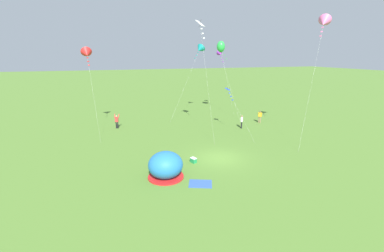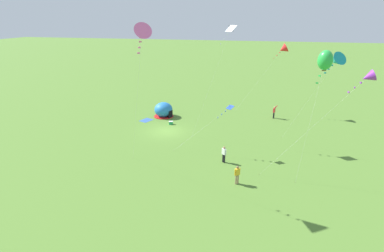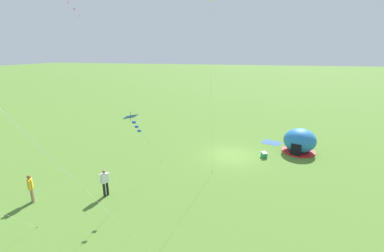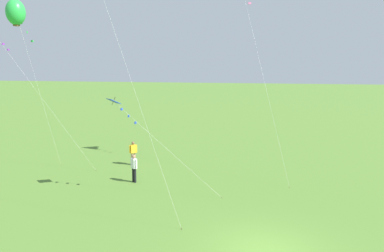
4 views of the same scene
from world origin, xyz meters
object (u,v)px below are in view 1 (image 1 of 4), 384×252
Objects in this scene: kite_green at (221,47)px; kite_red at (87,54)px; person_with_toddler at (117,121)px; popup_tent at (166,165)px; kite_purple at (220,54)px; person_strolling at (260,116)px; person_center_field at (242,121)px; kite_teal at (200,49)px; cooler_box at (193,160)px; kite_blue at (229,92)px; kite_white at (201,27)px; kite_pink at (324,22)px.

kite_red is at bearing -173.04° from kite_green.
kite_red is at bearing 169.32° from person_with_toddler.
kite_purple is (14.21, 21.35, 8.39)m from popup_tent.
person_with_toddler reaches higher than person_strolling.
person_center_field is 13.29m from kite_teal.
person_strolling is at bearing -10.49° from kite_red.
person_with_toddler is at bearing 113.19° from cooler_box.
kite_blue is 0.49× the size of kite_white.
kite_blue is at bearing -21.87° from person_with_toddler.
kite_pink reaches higher than person_strolling.
kite_blue reaches higher than person_strolling.
person_strolling is at bearing 36.48° from popup_tent.
person_strolling is 23.81m from kite_red.
kite_blue is 12.58m from kite_purple.
kite_teal is 1.08× the size of kite_purple.
kite_purple is (19.83, 5.25, 0.01)m from kite_red.
popup_tent is at bearing -123.54° from kite_white.
person_with_toddler is at bearing 100.36° from popup_tent.
person_center_field is at bearing -75.95° from kite_teal.
cooler_box is at bearing -169.75° from kite_pink.
cooler_box is 0.06× the size of kite_red.
kite_red is (-18.12, 5.70, 8.41)m from person_center_field.
kite_white is (9.32, -5.81, 11.19)m from person_with_toddler.
kite_teal is 0.81× the size of kite_pink.
kite_pink is 1.04× the size of kite_white.
kite_teal is (-2.36, 9.42, 9.08)m from person_center_field.
kite_pink is at bearing -75.92° from kite_purple.
kite_teal is 4.39m from kite_purple.
cooler_box is 16.70m from person_strolling.
kite_red reaches higher than person_with_toddler.
person_center_field is at bearing 41.42° from cooler_box.
kite_green is 1.12× the size of kite_purple.
cooler_box is 0.06× the size of kite_purple.
kite_pink reaches higher than popup_tent.
kite_white is (-3.66, -10.05, 2.15)m from kite_teal.
kite_red is at bearing 109.25° from popup_tent.
kite_teal is at bearing 91.83° from kite_blue.
person_center_field is at bearing 39.76° from popup_tent.
kite_pink is (2.08, -7.27, 11.56)m from person_strolling.
person_strolling is 0.16× the size of kite_teal.
kite_purple reaches higher than popup_tent.
kite_red is at bearing 154.73° from kite_pink.
kite_teal is at bearing 118.67° from kite_pink.
popup_tent reaches higher than person_with_toddler.
kite_teal is (7.17, 17.83, 9.82)m from cooler_box.
popup_tent is 24.03m from kite_teal.
kite_green is at bearing 10.02° from person_with_toddler.
person_with_toddler is 0.30× the size of kite_blue.
cooler_box is 0.33× the size of person_with_toddler.
kite_purple is at bearing 102.60° from person_strolling.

